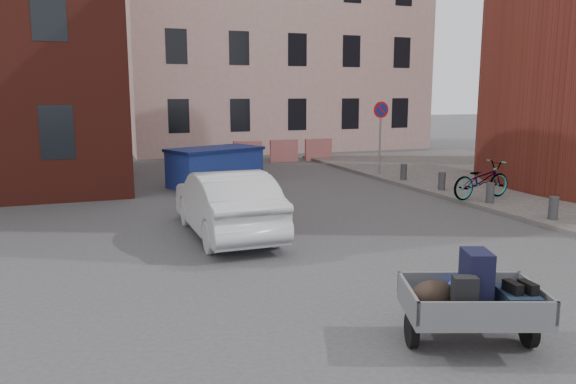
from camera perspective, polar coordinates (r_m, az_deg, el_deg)
name	(u,v)px	position (r m, az deg, el deg)	size (l,w,h in m)	color
ground	(346,265)	(10.30, 5.96, -7.40)	(120.00, 120.00, 0.00)	#38383A
building_pink	(272,22)	(32.74, -1.67, 16.91)	(16.00, 8.00, 14.00)	#B9978E
no_parking_sign	(381,122)	(21.06, 9.40, 7.00)	(0.60, 0.09, 2.65)	gray
bollards	(490,193)	(16.24, 19.85, -0.07)	(0.22, 9.02, 0.55)	#3A3A3D
barriers	(284,151)	(25.43, -0.41, 4.22)	(4.70, 0.18, 1.00)	red
trailer	(471,299)	(7.27, 18.11, -10.33)	(1.88, 1.98, 1.20)	black
dumpster	(215,167)	(18.94, -7.42, 2.57)	(3.43, 2.62, 1.28)	navy
silver_car	(226,203)	(12.28, -6.30, -1.11)	(1.52, 4.34, 1.43)	#B9BBC1
bicycle	(481,180)	(16.81, 19.04, 1.17)	(0.70, 2.01, 1.05)	black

